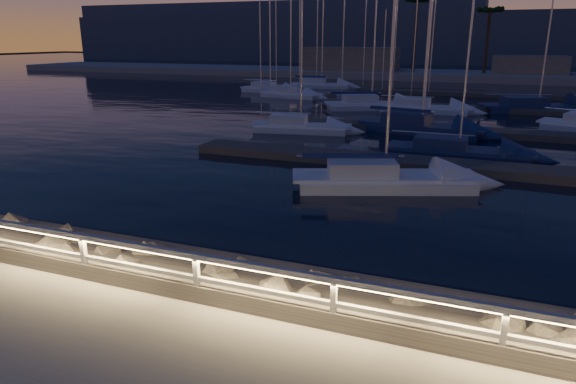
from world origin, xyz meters
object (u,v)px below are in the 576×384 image
at_px(sailboat_a, 298,126).
at_px(sailboat_f, 419,126).
at_px(sailboat_k, 422,107).
at_px(sailboat_c, 455,150).
at_px(sailboat_l, 535,106).
at_px(sailboat_b, 380,178).
at_px(guard_rail, 282,281).
at_px(sailboat_j, 369,104).
at_px(sailboat_m, 269,89).
at_px(sailboat_i, 289,93).
at_px(sailboat_n, 320,84).

bearing_deg(sailboat_a, sailboat_f, 10.03).
relative_size(sailboat_f, sailboat_k, 1.07).
relative_size(sailboat_a, sailboat_k, 0.86).
distance_m(sailboat_c, sailboat_l, 21.01).
bearing_deg(sailboat_f, sailboat_c, -55.98).
bearing_deg(sailboat_a, sailboat_k, 53.70).
distance_m(sailboat_b, sailboat_k, 23.69).
distance_m(guard_rail, sailboat_f, 25.61).
relative_size(sailboat_j, sailboat_m, 1.16).
xyz_separation_m(sailboat_k, sailboat_m, (-18.29, 10.16, 0.02)).
relative_size(sailboat_c, sailboat_f, 0.89).
height_order(sailboat_a, sailboat_m, sailboat_m).
distance_m(sailboat_a, sailboat_f, 7.84).
height_order(sailboat_a, sailboat_f, sailboat_f).
xyz_separation_m(sailboat_c, sailboat_i, (-18.07, 22.82, 0.02)).
height_order(sailboat_a, sailboat_c, sailboat_c).
bearing_deg(sailboat_i, sailboat_l, 3.03).
relative_size(sailboat_a, sailboat_b, 0.86).
bearing_deg(sailboat_l, sailboat_k, -176.78).
distance_m(sailboat_a, sailboat_k, 14.14).
height_order(sailboat_b, sailboat_f, sailboat_f).
relative_size(sailboat_j, sailboat_n, 1.07).
height_order(sailboat_c, sailboat_n, sailboat_n).
relative_size(sailboat_a, sailboat_c, 0.90).
height_order(sailboat_k, sailboat_m, sailboat_k).
bearing_deg(sailboat_l, sailboat_m, 147.11).
bearing_deg(sailboat_b, guard_rail, -108.74).
xyz_separation_m(sailboat_i, sailboat_m, (-4.05, 4.09, 0.01)).
distance_m(sailboat_c, sailboat_k, 17.18).
distance_m(sailboat_k, sailboat_l, 9.54).
distance_m(guard_rail, sailboat_l, 39.87).
distance_m(sailboat_j, sailboat_l, 13.75).
distance_m(sailboat_i, sailboat_k, 15.48).
relative_size(sailboat_l, sailboat_m, 1.35).
distance_m(sailboat_f, sailboat_n, 31.60).
bearing_deg(sailboat_m, sailboat_i, -42.73).
height_order(sailboat_a, sailboat_i, sailboat_i).
height_order(sailboat_f, sailboat_j, sailboat_f).
height_order(sailboat_j, sailboat_n, sailboat_j).
xyz_separation_m(guard_rail, sailboat_n, (-16.41, 53.03, -0.94)).
relative_size(sailboat_a, sailboat_j, 0.81).
height_order(sailboat_a, sailboat_b, sailboat_b).
bearing_deg(sailboat_a, sailboat_n, 95.50).
xyz_separation_m(sailboat_f, sailboat_m, (-19.37, 20.15, -0.02)).
xyz_separation_m(sailboat_f, sailboat_n, (-15.65, 27.45, -0.02)).
distance_m(sailboat_c, sailboat_f, 7.29).
xyz_separation_m(sailboat_a, sailboat_k, (6.29, 12.66, -0.00)).
distance_m(guard_rail, sailboat_a, 24.33).
distance_m(sailboat_j, sailboat_m, 17.01).
bearing_deg(guard_rail, sailboat_m, 113.75).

